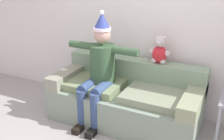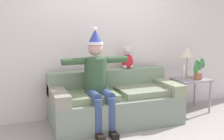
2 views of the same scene
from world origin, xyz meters
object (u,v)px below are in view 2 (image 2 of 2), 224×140
at_px(person_seated, 98,78).
at_px(potted_plant, 199,69).
at_px(side_table, 191,84).
at_px(table_lamp, 187,53).
at_px(candle_tall, 184,70).
at_px(teddy_bear, 128,59).
at_px(couch, 115,102).
at_px(candle_short, 197,70).

height_order(person_seated, potted_plant, person_seated).
relative_size(side_table, potted_plant, 1.51).
height_order(table_lamp, candle_tall, table_lamp).
height_order(teddy_bear, table_lamp, teddy_bear).
xyz_separation_m(person_seated, potted_plant, (1.90, 0.10, 0.01)).
bearing_deg(table_lamp, couch, -174.43).
bearing_deg(candle_tall, table_lamp, 40.25).
bearing_deg(candle_short, candle_tall, -169.86).
height_order(candle_tall, candle_short, candle_tall).
bearing_deg(potted_plant, candle_short, 57.39).
bearing_deg(person_seated, couch, 25.86).
height_order(side_table, table_lamp, table_lamp).
bearing_deg(candle_tall, side_table, 6.80).
bearing_deg(couch, person_seated, -154.14).
xyz_separation_m(teddy_bear, table_lamp, (1.12, -0.14, 0.06)).
relative_size(couch, side_table, 3.36).
relative_size(couch, teddy_bear, 5.31).
bearing_deg(couch, teddy_bear, 39.55).
bearing_deg(potted_plant, couch, 177.60).
bearing_deg(potted_plant, person_seated, -177.11).
bearing_deg(table_lamp, potted_plant, -64.35).
xyz_separation_m(side_table, candle_short, (0.17, 0.04, 0.23)).
bearing_deg(potted_plant, table_lamp, 115.65).
bearing_deg(candle_short, teddy_bear, 171.22).
xyz_separation_m(couch, candle_short, (1.66, 0.09, 0.41)).
xyz_separation_m(table_lamp, potted_plant, (0.10, -0.21, -0.26)).
distance_m(person_seated, candle_short, 2.01).
bearing_deg(potted_plant, candle_tall, 159.22).
bearing_deg(candle_tall, teddy_bear, 164.95).
relative_size(teddy_bear, candle_tall, 1.48).
bearing_deg(side_table, table_lamp, 106.40).
bearing_deg(couch, table_lamp, 5.57).
relative_size(side_table, candle_tall, 2.34).
xyz_separation_m(teddy_bear, potted_plant, (1.22, -0.35, -0.20)).
xyz_separation_m(table_lamp, candle_tall, (-0.14, -0.12, -0.28)).
xyz_separation_m(couch, potted_plant, (1.56, -0.07, 0.46)).
height_order(couch, table_lamp, table_lamp).
distance_m(table_lamp, potted_plant, 0.35).
relative_size(teddy_bear, potted_plant, 0.96).
height_order(person_seated, side_table, person_seated).
relative_size(person_seated, side_table, 2.54).
height_order(table_lamp, candle_short, table_lamp).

